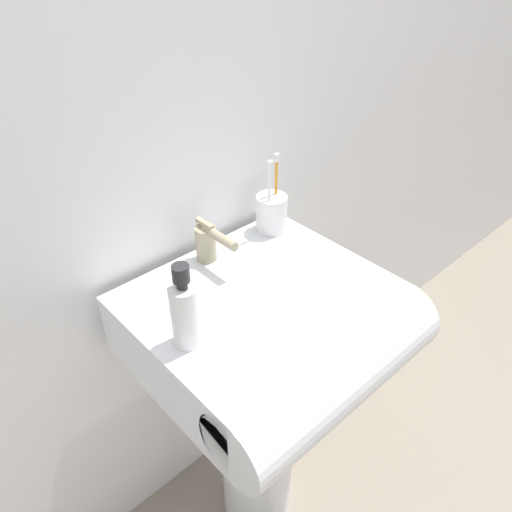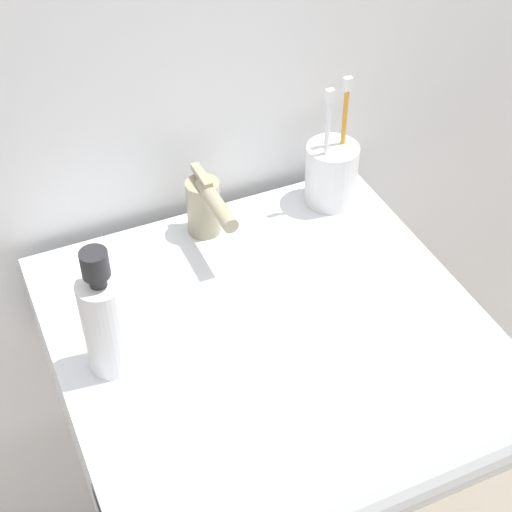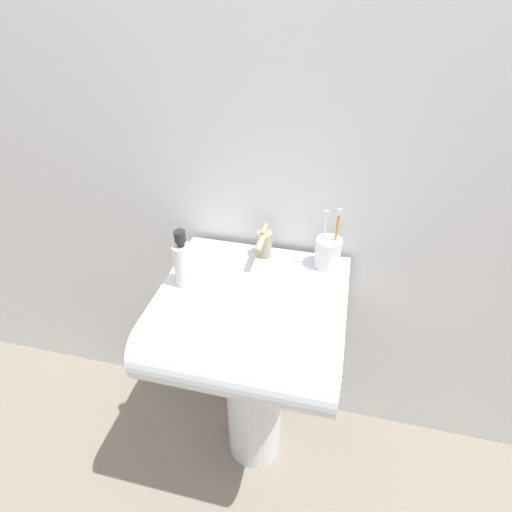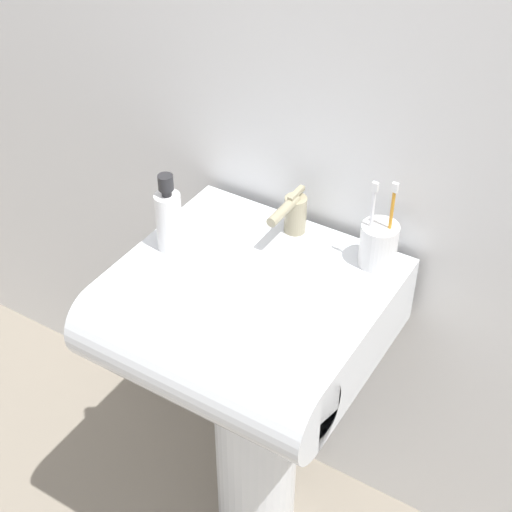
% 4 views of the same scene
% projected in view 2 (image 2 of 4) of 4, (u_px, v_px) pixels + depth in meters
% --- Properties ---
extents(sink_pedestal, '(0.21, 0.21, 0.69)m').
position_uv_depth(sink_pedestal, '(256.00, 508.00, 1.38)').
color(sink_pedestal, white).
rests_on(sink_pedestal, ground).
extents(sink_basin, '(0.54, 0.52, 0.16)m').
position_uv_depth(sink_basin, '(274.00, 376.00, 1.05)').
color(sink_basin, white).
rests_on(sink_basin, sink_pedestal).
extents(faucet, '(0.05, 0.13, 0.10)m').
position_uv_depth(faucet, '(206.00, 206.00, 1.11)').
color(faucet, tan).
rests_on(faucet, sink_basin).
extents(toothbrush_cup, '(0.08, 0.08, 0.20)m').
position_uv_depth(toothbrush_cup, '(331.00, 173.00, 1.17)').
color(toothbrush_cup, white).
rests_on(toothbrush_cup, sink_basin).
extents(soap_bottle, '(0.06, 0.06, 0.18)m').
position_uv_depth(soap_bottle, '(105.00, 321.00, 0.91)').
color(soap_bottle, white).
rests_on(soap_bottle, sink_basin).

